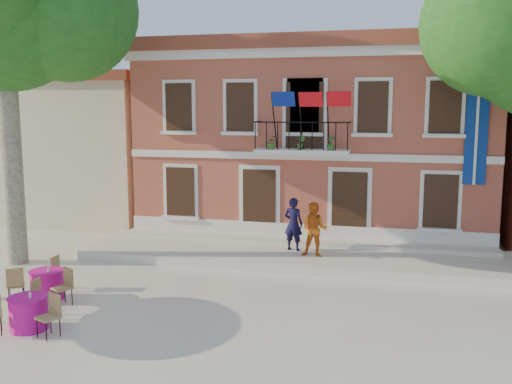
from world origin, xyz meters
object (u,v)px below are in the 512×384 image
object	(u,v)px
pedestrian_orange	(315,230)
cafe_table_1	(28,311)
pedestrian_navy	(293,224)
cafe_table_0	(47,283)
plane_tree_west	(1,0)

from	to	relation	value
pedestrian_orange	cafe_table_1	bearing A→B (deg)	-129.15
pedestrian_navy	cafe_table_0	xyz separation A→B (m)	(-5.60, -5.47, -0.75)
plane_tree_west	pedestrian_orange	size ratio (longest dim) A/B	6.40
pedestrian_orange	cafe_table_0	xyz separation A→B (m)	(-6.39, -4.83, -0.74)
plane_tree_west	cafe_table_0	distance (m)	8.84
cafe_table_1	cafe_table_0	bearing A→B (deg)	112.88
plane_tree_west	cafe_table_0	size ratio (longest dim) A/B	5.94
pedestrian_navy	pedestrian_orange	distance (m)	1.02
pedestrian_navy	cafe_table_0	size ratio (longest dim) A/B	0.94
plane_tree_west	pedestrian_orange	distance (m)	11.91
pedestrian_navy	cafe_table_1	distance (m)	8.85
pedestrian_orange	cafe_table_0	distance (m)	8.05
plane_tree_west	pedestrian_orange	bearing A→B (deg)	11.53
cafe_table_1	pedestrian_orange	bearing A→B (deg)	50.56
cafe_table_0	pedestrian_navy	bearing A→B (deg)	44.34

